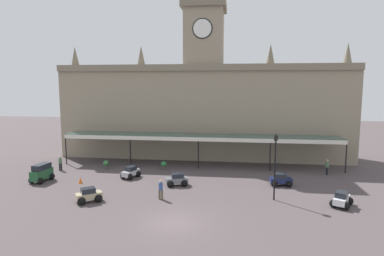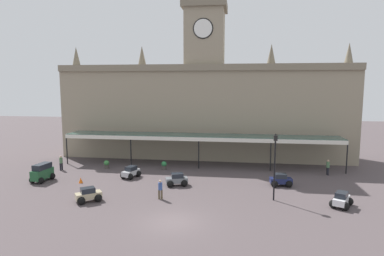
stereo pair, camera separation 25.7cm
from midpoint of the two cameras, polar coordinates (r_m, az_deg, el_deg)
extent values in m
plane|color=#4D4345|center=(24.26, -3.40, -15.82)|extent=(140.00, 140.00, 0.00)
cube|color=gray|center=(43.85, 1.89, 2.82)|extent=(37.22, 5.62, 12.03)
cube|color=gray|center=(40.81, 1.51, 10.35)|extent=(37.22, 0.30, 0.80)
cube|color=gray|center=(44.10, 1.94, 15.14)|extent=(4.80, 4.80, 6.86)
cube|color=#766C59|center=(44.79, 1.97, 20.13)|extent=(5.50, 5.50, 1.00)
cylinder|color=white|center=(41.79, 1.60, 16.70)|extent=(2.20, 0.12, 2.20)
cylinder|color=black|center=(41.83, 1.61, 16.69)|extent=(2.46, 0.06, 2.46)
cone|color=#6E6554|center=(48.84, -19.55, 11.46)|extent=(1.10, 1.10, 2.60)
cone|color=#6E6554|center=(45.45, -8.88, 12.13)|extent=(1.10, 1.10, 2.60)
cone|color=#6E6554|center=(43.85, 13.14, 12.19)|extent=(1.10, 1.10, 2.60)
cone|color=#6E6554|center=(45.64, 25.00, 11.50)|extent=(1.10, 1.10, 2.60)
cube|color=#38564C|center=(39.18, 1.15, -1.28)|extent=(32.15, 3.20, 0.16)
cube|color=silver|center=(37.65, 0.88, -1.96)|extent=(32.15, 0.12, 0.44)
cylinder|color=black|center=(42.98, -20.95, -3.50)|extent=(0.14, 0.14, 3.53)
cylinder|color=black|center=(39.81, -10.70, -3.97)|extent=(0.14, 0.14, 3.53)
cylinder|color=black|center=(38.10, 0.90, -4.36)|extent=(0.14, 0.14, 3.53)
cylinder|color=black|center=(38.04, 13.06, -4.57)|extent=(0.14, 0.14, 3.53)
cylinder|color=black|center=(39.65, 24.73, -4.59)|extent=(0.14, 0.14, 3.53)
cube|color=#B2B5BA|center=(35.26, -10.68, -7.55)|extent=(1.54, 2.23, 0.50)
cube|color=#1E232B|center=(35.18, -10.65, -6.81)|extent=(1.13, 1.31, 0.42)
sphere|color=black|center=(34.54, -10.80, -8.22)|extent=(0.64, 0.64, 0.64)
sphere|color=black|center=(35.08, -11.94, -8.00)|extent=(0.64, 0.64, 0.64)
sphere|color=black|center=(35.56, -9.43, -7.72)|extent=(0.64, 0.64, 0.64)
sphere|color=black|center=(36.08, -10.56, -7.52)|extent=(0.64, 0.64, 0.64)
cube|color=#1E512D|center=(36.55, -24.55, -7.20)|extent=(1.22, 2.49, 0.95)
cube|color=#1E232B|center=(36.42, -24.57, -6.04)|extent=(1.11, 1.99, 0.55)
sphere|color=black|center=(35.73, -24.77, -8.25)|extent=(0.64, 0.64, 0.64)
sphere|color=black|center=(36.32, -25.95, -8.07)|extent=(0.64, 0.64, 0.64)
sphere|color=black|center=(37.02, -23.11, -7.63)|extent=(0.64, 0.64, 0.64)
sphere|color=black|center=(37.59, -24.28, -7.46)|extent=(0.64, 0.64, 0.64)
cube|color=tan|center=(29.14, -17.51, -11.01)|extent=(2.16, 1.94, 0.50)
cube|color=#1E232B|center=(28.99, -17.65, -10.16)|extent=(1.36, 1.30, 0.42)
sphere|color=black|center=(29.74, -16.39, -10.99)|extent=(0.64, 0.64, 0.64)
sphere|color=black|center=(28.93, -15.97, -11.50)|extent=(0.64, 0.64, 0.64)
sphere|color=black|center=(29.49, -18.99, -11.26)|extent=(0.64, 0.64, 0.64)
sphere|color=black|center=(28.67, -18.65, -11.79)|extent=(0.64, 0.64, 0.64)
cube|color=#19214C|center=(33.09, 14.75, -8.67)|extent=(2.13, 1.09, 0.50)
cube|color=#1E232B|center=(32.95, 14.69, -7.91)|extent=(1.18, 0.91, 0.42)
sphere|color=black|center=(33.71, 15.69, -8.76)|extent=(0.64, 0.64, 0.64)
sphere|color=black|center=(32.90, 16.07, -9.18)|extent=(0.64, 0.64, 0.64)
sphere|color=black|center=(33.41, 13.42, -8.83)|extent=(0.64, 0.64, 0.64)
sphere|color=black|center=(32.59, 13.74, -9.26)|extent=(0.64, 0.64, 0.64)
cube|color=slate|center=(32.12, -2.86, -8.93)|extent=(2.22, 1.50, 0.50)
cube|color=#1E232B|center=(32.00, -2.78, -8.13)|extent=(1.30, 1.11, 0.42)
sphere|color=black|center=(31.67, -3.97, -9.55)|extent=(0.64, 0.64, 0.64)
sphere|color=black|center=(32.50, -4.17, -9.10)|extent=(0.64, 0.64, 0.64)
sphere|color=black|center=(31.86, -1.53, -9.43)|extent=(0.64, 0.64, 0.64)
sphere|color=black|center=(32.69, -1.79, -8.99)|extent=(0.64, 0.64, 0.64)
cube|color=silver|center=(29.37, 24.02, -11.17)|extent=(1.76, 2.22, 0.50)
cube|color=#1E232B|center=(29.18, 24.05, -10.34)|extent=(1.23, 1.35, 0.42)
sphere|color=black|center=(30.15, 23.45, -11.06)|extent=(0.64, 0.64, 0.64)
sphere|color=black|center=(29.98, 25.12, -11.26)|extent=(0.64, 0.64, 0.64)
sphere|color=black|center=(28.89, 22.84, -11.84)|extent=(0.64, 0.64, 0.64)
sphere|color=black|center=(28.73, 24.58, -12.05)|extent=(0.64, 0.64, 0.64)
cylinder|color=black|center=(40.38, -21.64, -6.19)|extent=(0.17, 0.17, 0.82)
cylinder|color=black|center=(40.26, -21.90, -6.24)|extent=(0.17, 0.17, 0.82)
cylinder|color=#4C724C|center=(40.16, -21.82, -5.21)|extent=(0.34, 0.34, 0.62)
sphere|color=tan|center=(40.07, -21.85, -4.62)|extent=(0.23, 0.23, 0.23)
cylinder|color=black|center=(38.63, 21.90, -6.81)|extent=(0.17, 0.17, 0.82)
cylinder|color=black|center=(38.43, 22.01, -6.89)|extent=(0.17, 0.17, 0.82)
cylinder|color=#4C724C|center=(38.36, 22.01, -5.80)|extent=(0.34, 0.34, 0.62)
sphere|color=tan|center=(38.27, 22.04, -5.18)|extent=(0.23, 0.23, 0.23)
cylinder|color=brown|center=(28.60, -5.85, -11.28)|extent=(0.17, 0.17, 0.82)
cylinder|color=brown|center=(28.56, -5.41, -11.30)|extent=(0.17, 0.17, 0.82)
cylinder|color=#334C8C|center=(28.36, -5.65, -9.91)|extent=(0.34, 0.34, 0.62)
sphere|color=tan|center=(28.23, -5.66, -9.09)|extent=(0.23, 0.23, 0.23)
cylinder|color=black|center=(28.48, 13.75, -7.10)|extent=(0.13, 0.13, 5.05)
cube|color=black|center=(27.93, 13.93, -1.64)|extent=(0.30, 0.30, 0.44)
sphere|color=black|center=(27.89, 13.95, -1.07)|extent=(0.14, 0.14, 0.14)
cone|color=orange|center=(34.67, -18.79, -8.50)|extent=(0.40, 0.40, 0.56)
cylinder|color=#47423D|center=(39.57, -14.70, -6.47)|extent=(0.56, 0.56, 0.42)
sphere|color=#3A7E3E|center=(39.47, -14.72, -5.83)|extent=(0.60, 0.60, 0.60)
cylinder|color=#47423D|center=(38.02, -5.07, -6.82)|extent=(0.56, 0.56, 0.42)
sphere|color=#2A7640|center=(37.91, -5.08, -6.16)|extent=(0.60, 0.60, 0.60)
camera|label=1|loc=(0.13, -90.23, -0.03)|focal=31.12mm
camera|label=2|loc=(0.13, 89.77, 0.03)|focal=31.12mm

